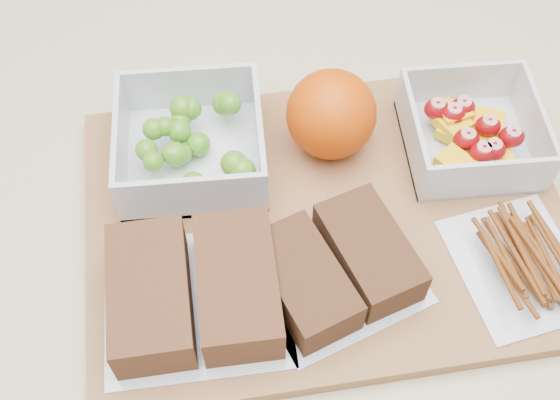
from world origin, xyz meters
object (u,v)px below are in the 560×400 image
at_px(sandwich_bag_center, 337,267).
at_px(pretzel_bag, 522,259).
at_px(grape_container, 193,143).
at_px(orange, 331,114).
at_px(sandwich_bag_left, 194,291).
at_px(cutting_board, 326,220).
at_px(fruit_container, 471,134).

relative_size(sandwich_bag_center, pretzel_bag, 1.17).
bearing_deg(pretzel_bag, grape_container, 152.53).
bearing_deg(orange, sandwich_bag_left, -129.54).
relative_size(cutting_board, grape_container, 3.24).
relative_size(grape_container, fruit_container, 1.10).
height_order(fruit_container, sandwich_bag_center, fruit_container).
height_order(cutting_board, pretzel_bag, pretzel_bag).
relative_size(sandwich_bag_left, pretzel_bag, 1.11).
bearing_deg(cutting_board, orange, 77.61).
xyz_separation_m(fruit_container, pretzel_bag, (0.01, -0.13, -0.01)).
distance_m(cutting_board, fruit_container, 0.16).
relative_size(orange, pretzel_bag, 0.59).
height_order(fruit_container, orange, orange).
bearing_deg(fruit_container, pretzel_bag, -84.27).
distance_m(cutting_board, orange, 0.10).
relative_size(grape_container, orange, 1.58).
height_order(grape_container, orange, orange).
relative_size(sandwich_bag_left, sandwich_bag_center, 0.95).
relative_size(cutting_board, sandwich_bag_left, 2.74).
bearing_deg(sandwich_bag_left, pretzel_bag, 1.96).
relative_size(fruit_container, pretzel_bag, 0.85).
distance_m(fruit_container, sandwich_bag_left, 0.29).
bearing_deg(pretzel_bag, cutting_board, 157.07).
xyz_separation_m(grape_container, sandwich_bag_center, (0.11, -0.14, -0.00)).
relative_size(orange, sandwich_bag_center, 0.51).
bearing_deg(grape_container, sandwich_bag_left, -90.79).
relative_size(orange, sandwich_bag_left, 0.53).
bearing_deg(cutting_board, grape_container, 143.17).
relative_size(fruit_container, sandwich_bag_left, 0.77).
bearing_deg(orange, cutting_board, -98.62).
xyz_separation_m(sandwich_bag_left, sandwich_bag_center, (0.11, 0.01, -0.00)).
xyz_separation_m(cutting_board, fruit_container, (0.14, 0.06, 0.03)).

